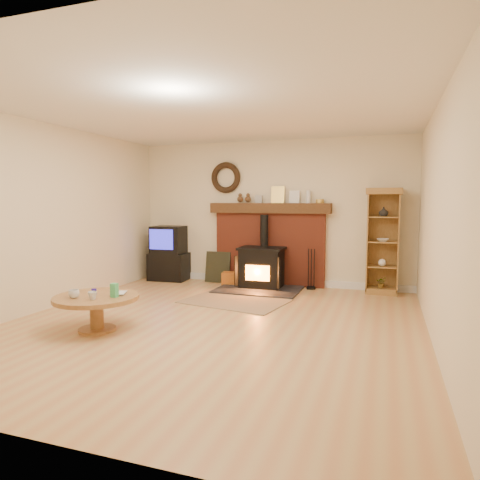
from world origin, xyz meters
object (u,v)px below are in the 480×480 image
at_px(wood_stove, 261,269).
at_px(curio_cabinet, 383,241).
at_px(coffee_table, 96,302).
at_px(tv_unit, 169,254).

height_order(wood_stove, curio_cabinet, curio_cabinet).
distance_m(wood_stove, curio_cabinet, 2.07).
height_order(wood_stove, coffee_table, wood_stove).
bearing_deg(wood_stove, coffee_table, -111.28).
height_order(tv_unit, coffee_table, tv_unit).
distance_m(tv_unit, coffee_table, 3.25).
bearing_deg(tv_unit, coffee_table, -76.55).
bearing_deg(tv_unit, wood_stove, -5.86).
distance_m(wood_stove, coffee_table, 3.17).
bearing_deg(curio_cabinet, wood_stove, -172.00).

